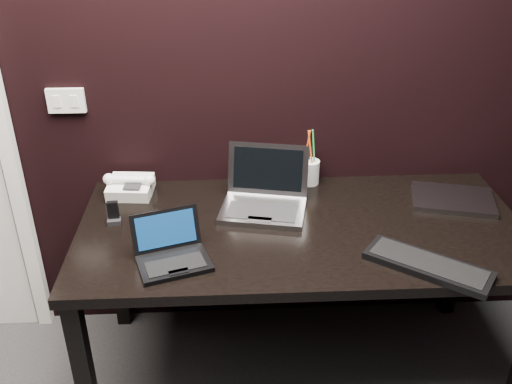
{
  "coord_description": "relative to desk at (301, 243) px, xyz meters",
  "views": [
    {
      "loc": [
        0.03,
        -0.43,
        1.89
      ],
      "look_at": [
        0.12,
        1.35,
        0.92
      ],
      "focal_mm": 40.0,
      "sensor_mm": 36.0,
      "label": 1
    }
  ],
  "objects": [
    {
      "name": "wall_back",
      "position": [
        -0.3,
        0.4,
        0.64
      ],
      "size": [
        4.0,
        0.0,
        4.0
      ],
      "primitive_type": "plane",
      "rotation": [
        1.57,
        0.0,
        0.0
      ],
      "color": "black",
      "rests_on": "ground"
    },
    {
      "name": "wall_switch",
      "position": [
        -0.92,
        0.39,
        0.46
      ],
      "size": [
        0.15,
        0.02,
        0.1
      ],
      "color": "silver",
      "rests_on": "wall_back"
    },
    {
      "name": "desk",
      "position": [
        0.0,
        0.0,
        0.0
      ],
      "size": [
        1.7,
        0.8,
        0.74
      ],
      "color": "black",
      "rests_on": "ground"
    },
    {
      "name": "netbook",
      "position": [
        -0.48,
        -0.21,
        0.11
      ],
      "size": [
        0.29,
        0.28,
        0.15
      ],
      "color": "black",
      "rests_on": "desk"
    },
    {
      "name": "silver_laptop",
      "position": [
        -0.13,
        0.14,
        0.12
      ],
      "size": [
        0.38,
        0.36,
        0.23
      ],
      "color": "gray",
      "rests_on": "desk"
    },
    {
      "name": "ext_keyboard",
      "position": [
        0.39,
        -0.29,
        0.09
      ],
      "size": [
        0.42,
        0.37,
        0.03
      ],
      "color": "black",
      "rests_on": "desk"
    },
    {
      "name": "closed_laptop",
      "position": [
        0.64,
        0.15,
        0.09
      ],
      "size": [
        0.37,
        0.3,
        0.02
      ],
      "color": "gray",
      "rests_on": "desk"
    },
    {
      "name": "desk_phone",
      "position": [
        -0.68,
        0.28,
        0.12
      ],
      "size": [
        0.22,
        0.18,
        0.11
      ],
      "color": "silver",
      "rests_on": "desk"
    },
    {
      "name": "mobile_phone",
      "position": [
        -0.72,
        0.06,
        0.11
      ],
      "size": [
        0.05,
        0.05,
        0.09
      ],
      "color": "black",
      "rests_on": "desk"
    },
    {
      "name": "pen_cup",
      "position": [
        0.07,
        0.35,
        0.14
      ],
      "size": [
        0.1,
        0.1,
        0.25
      ],
      "color": "silver",
      "rests_on": "desk"
    }
  ]
}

